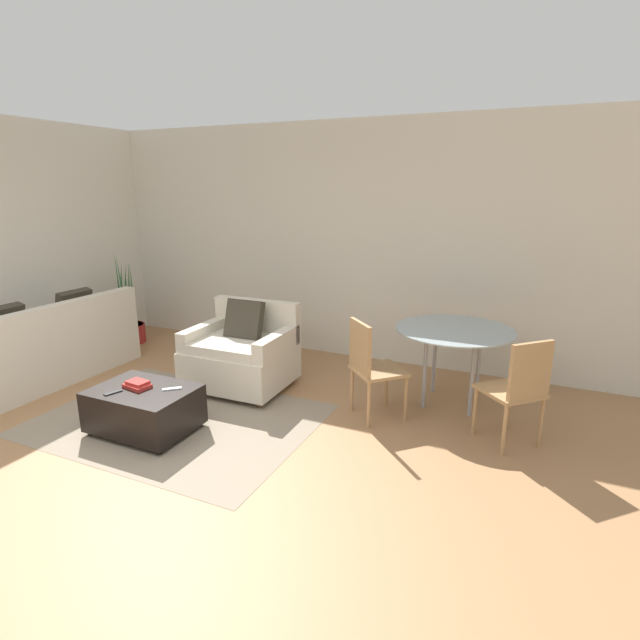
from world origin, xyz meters
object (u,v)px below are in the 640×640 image
couch (39,354)px  dining_chair_near_left (370,363)px  ottoman (144,408)px  dining_chair_near_right (519,385)px  dining_table (454,338)px  potted_plant (128,325)px  tv_remote_secondary (172,389)px  book_stack (137,385)px  armchair (242,354)px  tv_remote_primary (113,393)px

couch → dining_chair_near_left: bearing=10.1°
ottoman → couch: bearing=167.2°
dining_chair_near_right → ottoman: bearing=-160.1°
dining_table → dining_chair_near_left: size_ratio=1.21×
potted_plant → dining_table: potted_plant is taller
couch → tv_remote_secondary: size_ratio=14.08×
couch → tv_remote_secondary: (2.07, -0.32, 0.09)m
dining_table → potted_plant: bearing=177.6°
tv_remote_secondary → dining_table: dining_table is taller
book_stack → dining_table: size_ratio=0.22×
armchair → ottoman: armchair is taller
armchair → dining_table: size_ratio=0.92×
dining_chair_near_left → ottoman: bearing=-147.7°
tv_remote_secondary → dining_chair_near_right: 2.80m
tv_remote_secondary → dining_table: 2.57m
armchair → book_stack: bearing=-102.8°
dining_chair_near_left → tv_remote_primary: bearing=-146.0°
dining_chair_near_left → dining_chair_near_right: (1.22, 0.00, 0.00)m
tv_remote_primary → dining_chair_near_left: (1.80, 1.21, 0.13)m
dining_table → dining_chair_near_right: size_ratio=1.21×
potted_plant → dining_chair_near_left: potted_plant is taller
tv_remote_primary → dining_table: dining_table is taller
dining_chair_near_left → dining_chair_near_right: same height
dining_chair_near_left → dining_chair_near_right: 1.22m
ottoman → dining_table: bearing=36.2°
tv_remote_primary → potted_plant: (-1.87, 2.00, -0.15)m
tv_remote_primary → armchair: bearing=74.9°
couch → book_stack: size_ratio=8.61×
dining_chair_near_right → tv_remote_primary: bearing=-158.2°
tv_remote_primary → potted_plant: potted_plant is taller
couch → dining_chair_near_left: (3.49, 0.62, 0.22)m
tv_remote_secondary → tv_remote_primary: bearing=-145.5°
dining_table → dining_chair_near_left: bearing=-135.0°
dining_table → dining_chair_near_right: dining_chair_near_right is taller
couch → book_stack: (1.79, -0.41, 0.11)m
couch → dining_chair_near_right: (4.71, 0.62, 0.22)m
tv_remote_secondary → dining_chair_near_right: bearing=19.7°
couch → dining_chair_near_left: size_ratio=2.27×
armchair → book_stack: (-0.27, -1.18, 0.06)m
potted_plant → dining_chair_near_left: size_ratio=1.35×
potted_plant → dining_table: 4.30m
book_stack → potted_plant: bearing=137.0°
couch → dining_chair_near_right: size_ratio=2.27×
dining_table → armchair: bearing=-167.0°
potted_plant → ottoman: bearing=-42.3°
tv_remote_secondary → dining_chair_near_right: size_ratio=0.16×
book_stack → dining_chair_near_right: size_ratio=0.26×
couch → potted_plant: size_ratio=1.69×
armchair → ottoman: size_ratio=1.19×
book_stack → couch: bearing=167.0°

